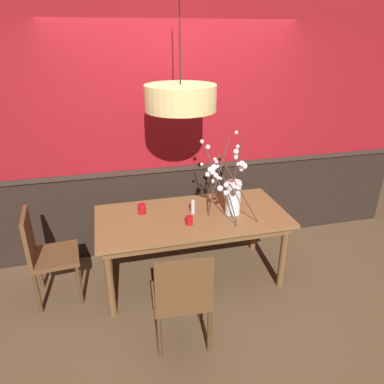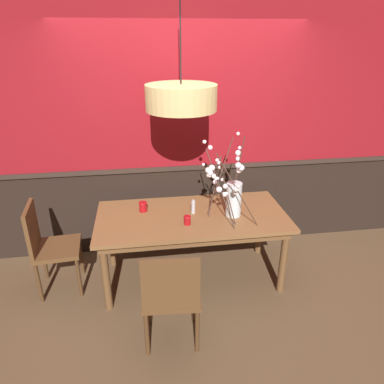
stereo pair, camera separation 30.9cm
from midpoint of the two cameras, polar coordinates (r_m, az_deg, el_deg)
ground_plane at (r=3.90m, az=-2.33°, el=-13.37°), size 24.00×24.00×0.00m
back_wall at (r=3.91m, az=-4.84°, el=9.73°), size 5.59×0.14×2.83m
dining_table at (r=3.54m, az=-2.51°, el=-4.90°), size 1.86×0.89×0.74m
chair_far_side_right at (r=4.39m, az=-0.89°, el=-0.62°), size 0.48×0.46×0.97m
chair_near_side_left at (r=2.88m, az=-4.74°, el=-16.21°), size 0.48×0.43×0.91m
chair_head_west_end at (r=3.66m, az=-24.70°, el=-8.75°), size 0.46×0.46×0.93m
chair_far_side_left at (r=4.31m, az=-8.69°, el=-1.60°), size 0.47×0.44×0.92m
vase_with_blossoms at (r=3.42m, az=3.67°, el=-0.15°), size 0.49×0.68×0.81m
candle_holder_nearer_center at (r=3.56m, az=-10.50°, el=-2.73°), size 0.08×0.08×0.10m
candle_holder_nearer_edge at (r=3.32m, az=-3.11°, el=-4.60°), size 0.07×0.07×0.09m
condiment_bottle at (r=3.51m, az=-2.39°, el=-2.46°), size 0.04×0.04×0.14m
pendant_lamp at (r=3.19m, az=-4.71°, el=14.76°), size 0.63×0.63×1.09m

